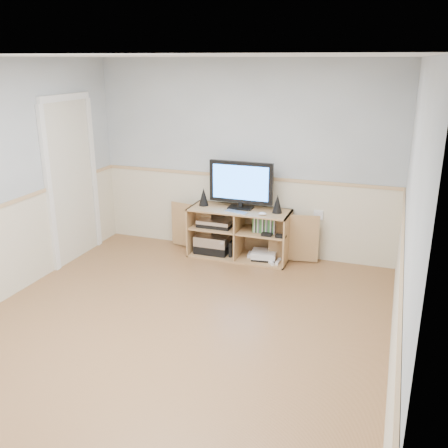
# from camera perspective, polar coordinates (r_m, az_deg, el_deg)

# --- Properties ---
(room) EXTENTS (4.04, 4.54, 2.54)m
(room) POSITION_cam_1_polar(r_m,az_deg,el_deg) (4.59, -6.28, 2.25)
(room) COLOR #A47649
(room) RESTS_ON ground
(media_cabinet) EXTENTS (2.03, 0.49, 0.65)m
(media_cabinet) POSITION_cam_1_polar(r_m,az_deg,el_deg) (6.52, 1.90, -0.86)
(media_cabinet) COLOR tan
(media_cabinet) RESTS_ON floor
(monitor) EXTENTS (0.83, 0.18, 0.61)m
(monitor) POSITION_cam_1_polar(r_m,az_deg,el_deg) (6.33, 1.94, 4.65)
(monitor) COLOR black
(monitor) RESTS_ON media_cabinet
(speaker_left) EXTENTS (0.13, 0.13, 0.23)m
(speaker_left) POSITION_cam_1_polar(r_m,az_deg,el_deg) (6.52, -2.35, 3.13)
(speaker_left) COLOR black
(speaker_left) RESTS_ON media_cabinet
(speaker_right) EXTENTS (0.13, 0.13, 0.23)m
(speaker_right) POSITION_cam_1_polar(r_m,az_deg,el_deg) (6.24, 6.12, 2.32)
(speaker_right) COLOR black
(speaker_right) RESTS_ON media_cabinet
(keyboard) EXTENTS (0.31, 0.18, 0.01)m
(keyboard) POSITION_cam_1_polar(r_m,az_deg,el_deg) (6.24, 1.41, 1.38)
(keyboard) COLOR silver
(keyboard) RESTS_ON media_cabinet
(mouse) EXTENTS (0.11, 0.08, 0.04)m
(mouse) POSITION_cam_1_polar(r_m,az_deg,el_deg) (6.15, 4.42, 1.18)
(mouse) COLOR white
(mouse) RESTS_ON media_cabinet
(av_components) EXTENTS (0.52, 0.33, 0.47)m
(av_components) POSITION_cam_1_polar(r_m,az_deg,el_deg) (6.62, -1.13, -1.62)
(av_components) COLOR black
(av_components) RESTS_ON media_cabinet
(game_consoles) EXTENTS (0.46, 0.30, 0.11)m
(game_consoles) POSITION_cam_1_polar(r_m,az_deg,el_deg) (6.47, 4.51, -3.57)
(game_consoles) COLOR white
(game_consoles) RESTS_ON media_cabinet
(game_cases) EXTENTS (0.29, 0.14, 0.19)m
(game_cases) POSITION_cam_1_polar(r_m,az_deg,el_deg) (6.32, 4.69, -0.11)
(game_cases) COLOR #3F8C3F
(game_cases) RESTS_ON media_cabinet
(wall_outlet) EXTENTS (0.12, 0.03, 0.12)m
(wall_outlet) POSITION_cam_1_polar(r_m,az_deg,el_deg) (6.42, 10.75, 1.01)
(wall_outlet) COLOR white
(wall_outlet) RESTS_ON wall_back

